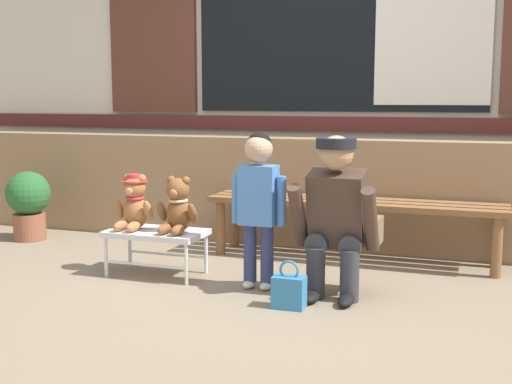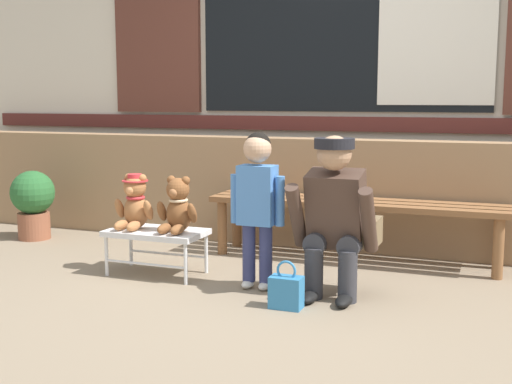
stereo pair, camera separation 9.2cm
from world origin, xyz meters
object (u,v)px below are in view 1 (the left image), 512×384
at_px(small_display_bench, 156,235).
at_px(teddy_bear_with_hat, 134,203).
at_px(teddy_bear_plain, 178,207).
at_px(adult_crouching, 338,216).
at_px(wooden_bench_long, 353,209).
at_px(child_standing, 259,193).
at_px(potted_plant, 28,201).
at_px(handbag_on_ground, 289,291).

distance_m(small_display_bench, teddy_bear_with_hat, 0.26).
distance_m(teddy_bear_plain, adult_crouching, 1.07).
xyz_separation_m(wooden_bench_long, adult_crouching, (0.08, -0.88, 0.11)).
relative_size(child_standing, adult_crouching, 1.01).
bearing_deg(teddy_bear_plain, potted_plant, 159.76).
distance_m(wooden_bench_long, child_standing, 1.00).
bearing_deg(teddy_bear_plain, teddy_bear_with_hat, 179.87).
bearing_deg(small_display_bench, wooden_bench_long, 35.89).
xyz_separation_m(teddy_bear_with_hat, child_standing, (0.90, -0.06, 0.12)).
height_order(teddy_bear_plain, child_standing, child_standing).
bearing_deg(wooden_bench_long, handbag_on_ground, -95.55).
bearing_deg(handbag_on_ground, adult_crouching, 57.48).
bearing_deg(child_standing, handbag_on_ground, -46.82).
bearing_deg(adult_crouching, teddy_bear_plain, 177.10).
distance_m(teddy_bear_with_hat, potted_plant, 1.49).
xyz_separation_m(teddy_bear_plain, handbag_on_ground, (0.86, -0.37, -0.37)).
height_order(wooden_bench_long, handbag_on_ground, wooden_bench_long).
bearing_deg(child_standing, small_display_bench, 175.32).
height_order(teddy_bear_plain, handbag_on_ground, teddy_bear_plain).
height_order(teddy_bear_plain, adult_crouching, adult_crouching).
xyz_separation_m(small_display_bench, potted_plant, (-1.51, 0.62, 0.06)).
xyz_separation_m(wooden_bench_long, handbag_on_ground, (-0.12, -1.19, -0.28)).
bearing_deg(handbag_on_ground, teddy_bear_with_hat, 162.65).
bearing_deg(handbag_on_ground, teddy_bear_plain, 156.87).
bearing_deg(handbag_on_ground, potted_plant, 158.76).
height_order(handbag_on_ground, potted_plant, potted_plant).
distance_m(adult_crouching, potted_plant, 2.82).
xyz_separation_m(small_display_bench, teddy_bear_plain, (0.16, 0.00, 0.20)).
height_order(adult_crouching, potted_plant, adult_crouching).
distance_m(child_standing, handbag_on_ground, 0.65).
relative_size(wooden_bench_long, small_display_bench, 3.28).
bearing_deg(wooden_bench_long, potted_plant, -175.49).
height_order(wooden_bench_long, potted_plant, potted_plant).
bearing_deg(child_standing, adult_crouching, 0.88).
bearing_deg(handbag_on_ground, small_display_bench, 160.25).
bearing_deg(teddy_bear_with_hat, handbag_on_ground, -17.35).
bearing_deg(potted_plant, teddy_bear_plain, -20.24).
relative_size(child_standing, handbag_on_ground, 3.52).
bearing_deg(teddy_bear_with_hat, potted_plant, 155.50).
relative_size(small_display_bench, potted_plant, 1.12).
distance_m(teddy_bear_with_hat, handbag_on_ground, 1.30).
xyz_separation_m(small_display_bench, adult_crouching, (1.23, -0.05, 0.21)).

